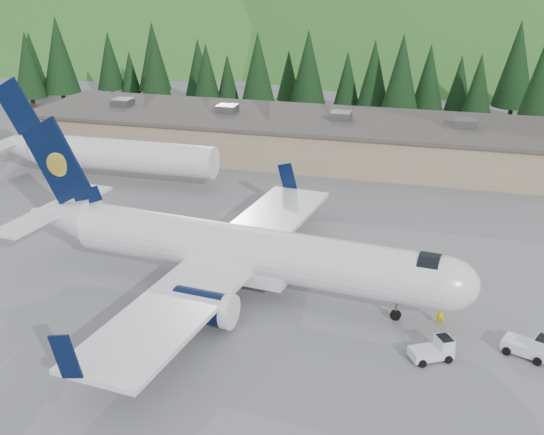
{
  "coord_description": "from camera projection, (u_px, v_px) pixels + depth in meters",
  "views": [
    {
      "loc": [
        14.22,
        -44.9,
        24.65
      ],
      "look_at": [
        0.0,
        6.0,
        4.0
      ],
      "focal_mm": 45.0,
      "sensor_mm": 36.0,
      "label": 1
    }
  ],
  "objects": [
    {
      "name": "terminal_building",
      "position": [
        302.0,
        136.0,
        87.21
      ],
      "size": [
        71.0,
        17.0,
        6.1
      ],
      "color": "#947F5F",
      "rests_on": "ground"
    },
    {
      "name": "tree_line",
      "position": [
        334.0,
        72.0,
        105.57
      ],
      "size": [
        114.07,
        18.17,
        14.02
      ],
      "color": "black",
      "rests_on": "ground"
    },
    {
      "name": "ramp_worker",
      "position": [
        440.0,
        315.0,
        47.96
      ],
      "size": [
        0.63,
        0.45,
        1.63
      ],
      "primitive_type": "imported",
      "rotation": [
        0.0,
        0.0,
        3.25
      ],
      "color": "#E2CB00",
      "rests_on": "ground"
    },
    {
      "name": "second_airliner",
      "position": [
        99.0,
        152.0,
        77.59
      ],
      "size": [
        27.5,
        11.0,
        10.05
      ],
      "color": "white",
      "rests_on": "ground"
    },
    {
      "name": "baggage_tug_a",
      "position": [
        435.0,
        350.0,
        44.03
      ],
      "size": [
        3.05,
        2.61,
        1.46
      ],
      "rotation": [
        0.0,
        0.0,
        0.53
      ],
      "color": "silver",
      "rests_on": "ground"
    },
    {
      "name": "ground",
      "position": [
        251.0,
        293.0,
        52.82
      ],
      "size": [
        600.0,
        600.0,
        0.0
      ],
      "primitive_type": "plane",
      "color": "slate"
    },
    {
      "name": "airliner",
      "position": [
        238.0,
        251.0,
        51.99
      ],
      "size": [
        37.57,
        35.32,
        12.46
      ],
      "rotation": [
        0.0,
        0.0,
        -0.11
      ],
      "color": "white",
      "rests_on": "ground"
    },
    {
      "name": "baggage_tug_b",
      "position": [
        531.0,
        347.0,
        44.26
      ],
      "size": [
        3.32,
        2.61,
        1.59
      ],
      "rotation": [
        0.0,
        0.0,
        -0.38
      ],
      "color": "silver",
      "rests_on": "ground"
    }
  ]
}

